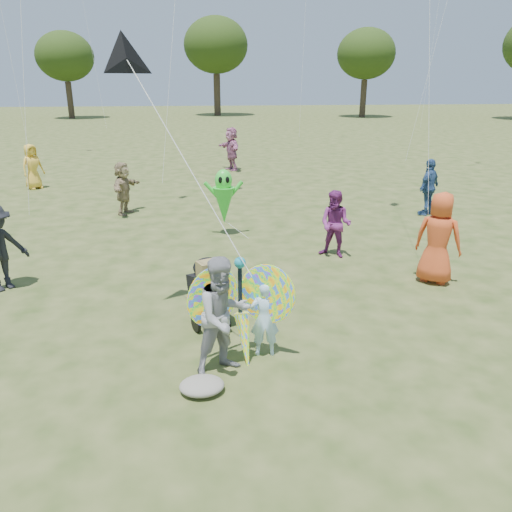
{
  "coord_description": "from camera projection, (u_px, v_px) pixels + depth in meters",
  "views": [
    {
      "loc": [
        -1.18,
        -6.26,
        3.85
      ],
      "look_at": [
        -0.2,
        1.5,
        1.1
      ],
      "focal_mm": 35.0,
      "sensor_mm": 36.0,
      "label": 1
    }
  ],
  "objects": [
    {
      "name": "ground",
      "position": [
        282.0,
        360.0,
        7.27
      ],
      "size": [
        160.0,
        160.0,
        0.0
      ],
      "primitive_type": "plane",
      "color": "#51592B",
      "rests_on": "ground"
    },
    {
      "name": "child_girl",
      "position": [
        264.0,
        319.0,
        7.25
      ],
      "size": [
        0.44,
        0.31,
        1.17
      ],
      "primitive_type": "imported",
      "rotation": [
        0.0,
        0.0,
        3.07
      ],
      "color": "#B4E0FF",
      "rests_on": "ground"
    },
    {
      "name": "adult_man",
      "position": [
        223.0,
        316.0,
        6.74
      ],
      "size": [
        1.02,
        0.94,
        1.69
      ],
      "primitive_type": "imported",
      "rotation": [
        0.0,
        0.0,
        0.47
      ],
      "color": "gray",
      "rests_on": "ground"
    },
    {
      "name": "grey_bag",
      "position": [
        202.0,
        386.0,
        6.5
      ],
      "size": [
        0.59,
        0.48,
        0.19
      ],
      "primitive_type": "ellipsoid",
      "color": "gray",
      "rests_on": "ground"
    },
    {
      "name": "crowd_a",
      "position": [
        438.0,
        238.0,
        9.83
      ],
      "size": [
        1.07,
        1.02,
        1.84
      ],
      "primitive_type": "imported",
      "rotation": [
        0.0,
        0.0,
        2.47
      ],
      "color": "#D54D22",
      "rests_on": "ground"
    },
    {
      "name": "crowd_c",
      "position": [
        429.0,
        187.0,
        14.94
      ],
      "size": [
        1.04,
        0.93,
        1.69
      ],
      "primitive_type": "imported",
      "rotation": [
        0.0,
        0.0,
        3.79
      ],
      "color": "#2E4D7F",
      "rests_on": "ground"
    },
    {
      "name": "crowd_d",
      "position": [
        123.0,
        188.0,
        15.03
      ],
      "size": [
        0.92,
        1.55,
        1.59
      ],
      "primitive_type": "imported",
      "rotation": [
        0.0,
        0.0,
        1.25
      ],
      "color": "#97805D",
      "rests_on": "ground"
    },
    {
      "name": "crowd_e",
      "position": [
        336.0,
        224.0,
        11.33
      ],
      "size": [
        0.95,
        0.91,
        1.55
      ],
      "primitive_type": "imported",
      "rotation": [
        0.0,
        0.0,
        5.66
      ],
      "color": "#792870",
      "rests_on": "ground"
    },
    {
      "name": "crowd_g",
      "position": [
        32.0,
        167.0,
        18.61
      ],
      "size": [
        0.94,
        0.95,
        1.66
      ],
      "primitive_type": "imported",
      "rotation": [
        0.0,
        0.0,
        0.81
      ],
      "color": "yellow",
      "rests_on": "ground"
    },
    {
      "name": "crowd_j",
      "position": [
        231.0,
        149.0,
        22.51
      ],
      "size": [
        1.14,
        1.86,
        1.91
      ],
      "primitive_type": "imported",
      "rotation": [
        0.0,
        0.0,
        5.06
      ],
      "color": "#B16590",
      "rests_on": "ground"
    },
    {
      "name": "jogging_stroller",
      "position": [
        209.0,
        287.0,
        8.31
      ],
      "size": [
        0.76,
        1.14,
        1.09
      ],
      "rotation": [
        0.0,
        0.0,
        0.4
      ],
      "color": "black",
      "rests_on": "ground"
    },
    {
      "name": "butterfly_kite",
      "position": [
        242.0,
        310.0,
        7.05
      ],
      "size": [
        1.74,
        0.75,
        1.77
      ],
      "color": "#F95827",
      "rests_on": "ground"
    },
    {
      "name": "delta_kite_rig",
      "position": [
        128.0,
        61.0,
        7.21
      ],
      "size": [
        2.07,
        2.05,
        3.21
      ],
      "color": "black",
      "rests_on": "ground"
    },
    {
      "name": "alien_kite",
      "position": [
        224.0,
        199.0,
        12.88
      ],
      "size": [
        1.12,
        0.69,
        1.74
      ],
      "color": "#33DB35",
      "rests_on": "ground"
    },
    {
      "name": "tree_line",
      "position": [
        239.0,
        48.0,
        47.54
      ],
      "size": [
        91.78,
        33.6,
        10.79
      ],
      "color": "#3A2D21",
      "rests_on": "ground"
    }
  ]
}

